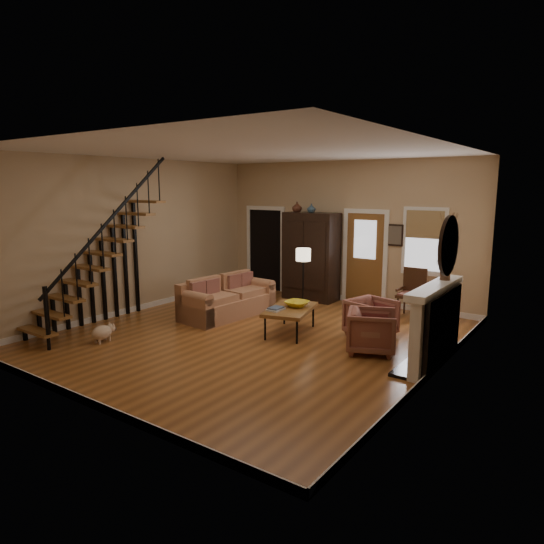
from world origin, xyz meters
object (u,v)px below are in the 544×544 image
Objects in this scene: armchair_left at (372,331)px; coffee_table at (290,320)px; armchair_right at (371,318)px; sofa at (228,298)px; side_chair at (411,293)px; floor_lamp at (303,281)px; armoire at (311,256)px.

coffee_table is at bearing 63.88° from armchair_left.
coffee_table is at bearing 132.69° from armchair_right.
sofa is 2.05× the size of side_chair.
sofa is 1.50× the size of floor_lamp.
armchair_left is at bearing -84.55° from side_chair.
coffee_table is 1.24× the size of side_chair.
side_chair is (0.12, 1.72, 0.16)m from armchair_right.
side_chair is at bearing 38.42° from sofa.
armchair_left is 1.02× the size of armchair_right.
floor_lamp is at bearing 51.09° from sofa.
floor_lamp reaches higher than side_chair.
floor_lamp is at bearing -66.90° from armoire.
armchair_left is at bearing -1.57° from sofa.
sofa is 3.84m from side_chair.
armchair_left is 2.79m from floor_lamp.
side_chair is at bearing 24.82° from floor_lamp.
side_chair reaches higher than armchair_left.
armchair_left reaches higher than coffee_table.
side_chair is at bearing 10.91° from armchair_right.
armoire reaches higher than floor_lamp.
armchair_left is (3.42, -0.36, -0.03)m from sofa.
coffee_table is 1.49m from armchair_right.
sofa is at bearing 171.25° from coffee_table.
sofa is 3.44m from armchair_left.
armoire is 3.18m from armchair_right.
sofa is at bearing -146.06° from side_chair.
floor_lamp is at bearing 33.01° from armchair_left.
floor_lamp reaches higher than armchair_right.
armoire is 3.95m from armchair_left.
floor_lamp is at bearing -155.18° from side_chair.
sofa is 3.10m from armchair_right.
sofa is 1.67m from floor_lamp.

